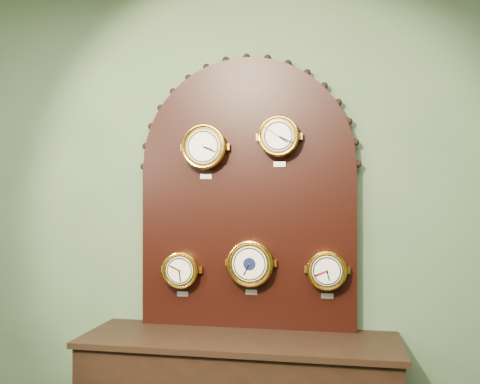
% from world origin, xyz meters
% --- Properties ---
extents(wall_back, '(4.00, 0.00, 4.00)m').
position_xyz_m(wall_back, '(0.00, 2.50, 1.40)').
color(wall_back, '#496243').
rests_on(wall_back, ground).
extents(display_board, '(1.26, 0.06, 1.53)m').
position_xyz_m(display_board, '(0.00, 2.45, 1.63)').
color(display_board, black).
rests_on(display_board, shop_counter).
extents(roman_clock, '(0.25, 0.08, 0.30)m').
position_xyz_m(roman_clock, '(-0.23, 2.38, 1.83)').
color(roman_clock, gold).
rests_on(roman_clock, display_board).
extents(arabic_clock, '(0.22, 0.08, 0.27)m').
position_xyz_m(arabic_clock, '(0.19, 2.38, 1.88)').
color(arabic_clock, gold).
rests_on(arabic_clock, display_board).
extents(hygrometer, '(0.21, 0.08, 0.26)m').
position_xyz_m(hygrometer, '(-0.36, 2.38, 1.15)').
color(hygrometer, gold).
rests_on(hygrometer, display_board).
extents(barometer, '(0.26, 0.08, 0.31)m').
position_xyz_m(barometer, '(0.03, 2.38, 1.19)').
color(barometer, gold).
rests_on(barometer, display_board).
extents(tide_clock, '(0.21, 0.08, 0.26)m').
position_xyz_m(tide_clock, '(0.44, 2.38, 1.17)').
color(tide_clock, gold).
rests_on(tide_clock, display_board).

